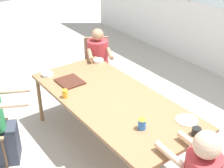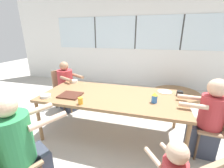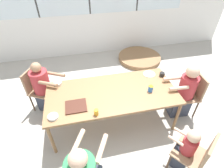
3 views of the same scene
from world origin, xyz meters
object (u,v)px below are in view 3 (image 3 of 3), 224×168
at_px(chair_for_man_teal_shirt, 36,87).
at_px(bowl_white_shallow, 53,117).
at_px(bowl_cereal, 58,83).
at_px(juice_glass, 96,112).
at_px(person_man_teal_shirt, 45,90).
at_px(folded_table_stack, 139,58).
at_px(person_woman_green_shirt, 184,93).
at_px(sippy_cup, 151,88).
at_px(chair_for_toddler, 198,154).
at_px(person_toddler, 184,151).
at_px(coffee_mug, 162,74).
at_px(chair_for_woman_green_shirt, 192,92).

distance_m(chair_for_man_teal_shirt, bowl_white_shallow, 1.13).
bearing_deg(bowl_cereal, juice_glass, -56.21).
xyz_separation_m(chair_for_man_teal_shirt, person_man_teal_shirt, (0.15, -0.08, -0.04)).
relative_size(bowl_white_shallow, folded_table_stack, 0.12).
bearing_deg(person_woman_green_shirt, sippy_cup, 95.42).
xyz_separation_m(juice_glass, bowl_cereal, (-0.56, 0.84, -0.02)).
bearing_deg(sippy_cup, person_woman_green_shirt, 1.63).
bearing_deg(sippy_cup, chair_for_toddler, -77.51).
bearing_deg(bowl_white_shallow, chair_for_man_teal_shirt, 110.79).
height_order(person_man_teal_shirt, sippy_cup, person_man_teal_shirt).
xyz_separation_m(person_toddler, folded_table_stack, (0.47, 3.10, -0.36)).
height_order(person_woman_green_shirt, bowl_cereal, person_woman_green_shirt).
distance_m(chair_for_man_teal_shirt, person_toddler, 2.78).
bearing_deg(coffee_mug, person_man_teal_shirt, 170.63).
xyz_separation_m(chair_for_woman_green_shirt, folded_table_stack, (-0.24, 2.10, -0.46)).
bearing_deg(person_man_teal_shirt, chair_for_toddler, 75.80).
xyz_separation_m(chair_for_woman_green_shirt, person_woman_green_shirt, (-0.16, 0.01, -0.01)).
height_order(coffee_mug, juice_glass, juice_glass).
height_order(chair_for_woman_green_shirt, chair_for_toddler, same).
relative_size(person_toddler, bowl_cereal, 6.24).
relative_size(person_woman_green_shirt, juice_glass, 11.73).
xyz_separation_m(person_woman_green_shirt, person_toddler, (-0.54, -1.00, -0.09)).
height_order(chair_for_woman_green_shirt, bowl_cereal, chair_for_woman_green_shirt).
relative_size(person_woman_green_shirt, bowl_cereal, 7.90).
relative_size(person_man_teal_shirt, bowl_white_shallow, 7.27).
distance_m(chair_for_man_teal_shirt, chair_for_toddler, 2.93).
xyz_separation_m(person_man_teal_shirt, bowl_white_shallow, (0.24, -0.96, 0.25)).
distance_m(bowl_cereal, folded_table_stack, 2.76).
relative_size(chair_for_toddler, person_woman_green_shirt, 0.78).
relative_size(chair_for_man_teal_shirt, juice_glass, 9.18).
relative_size(coffee_mug, folded_table_stack, 0.08).
distance_m(coffee_mug, juice_glass, 1.50).
relative_size(juice_glass, folded_table_stack, 0.08).
bearing_deg(chair_for_man_teal_shirt, folded_table_stack, 144.05).
xyz_separation_m(person_toddler, bowl_cereal, (-1.68, 1.51, 0.32)).
bearing_deg(person_woman_green_shirt, folded_table_stack, 5.88).
xyz_separation_m(chair_for_man_teal_shirt, juice_glass, (1.01, -1.11, 0.24)).
distance_m(coffee_mug, sippy_cup, 0.52).
relative_size(chair_for_man_teal_shirt, chair_for_toddler, 1.00).
relative_size(chair_for_woman_green_shirt, person_toddler, 0.99).
xyz_separation_m(bowl_white_shallow, bowl_cereal, (0.05, 0.77, 0.00)).
height_order(person_woman_green_shirt, person_man_teal_shirt, person_woman_green_shirt).
bearing_deg(person_toddler, juice_glass, 113.21).
distance_m(person_toddler, bowl_cereal, 2.28).
bearing_deg(sippy_cup, person_man_teal_shirt, 158.54).
height_order(chair_for_toddler, person_woman_green_shirt, person_woman_green_shirt).
bearing_deg(folded_table_stack, person_man_teal_shirt, -150.35).
xyz_separation_m(chair_for_man_teal_shirt, person_woman_green_shirt, (2.68, -0.78, -0.01)).
bearing_deg(bowl_white_shallow, juice_glass, -6.72).
bearing_deg(chair_for_woman_green_shirt, coffee_mug, 58.28).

